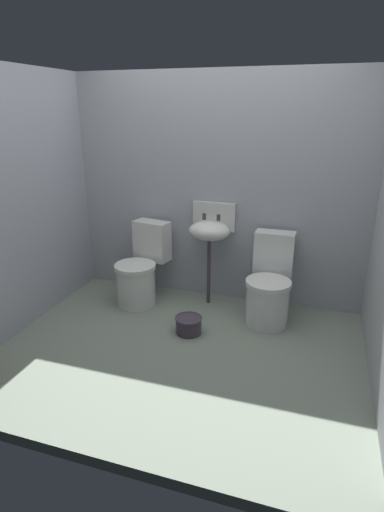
# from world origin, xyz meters

# --- Properties ---
(ground_plane) EXTENTS (3.26, 2.45, 0.08)m
(ground_plane) POSITION_xyz_m (0.00, 0.00, -0.04)
(ground_plane) COLOR gray
(wall_back) EXTENTS (3.26, 0.10, 2.18)m
(wall_back) POSITION_xyz_m (0.00, 1.08, 1.09)
(wall_back) COLOR #999CA5
(wall_back) RESTS_ON ground
(wall_left) EXTENTS (0.10, 2.25, 2.18)m
(wall_left) POSITION_xyz_m (-1.48, 0.10, 1.09)
(wall_left) COLOR #9397A3
(wall_left) RESTS_ON ground
(toilet_left) EXTENTS (0.49, 0.66, 0.78)m
(toilet_left) POSITION_xyz_m (-0.67, 0.68, 0.32)
(toilet_left) COLOR silver
(toilet_left) RESTS_ON ground
(toilet_right) EXTENTS (0.40, 0.59, 0.78)m
(toilet_right) POSITION_xyz_m (0.60, 0.68, 0.32)
(toilet_right) COLOR silver
(toilet_right) RESTS_ON ground
(sink) EXTENTS (0.42, 0.35, 0.99)m
(sink) POSITION_xyz_m (-0.01, 0.86, 0.75)
(sink) COLOR #403542
(sink) RESTS_ON ground
(bucket) EXTENTS (0.24, 0.24, 0.15)m
(bucket) POSITION_xyz_m (-0.02, 0.22, 0.08)
(bucket) COLOR #403542
(bucket) RESTS_ON ground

